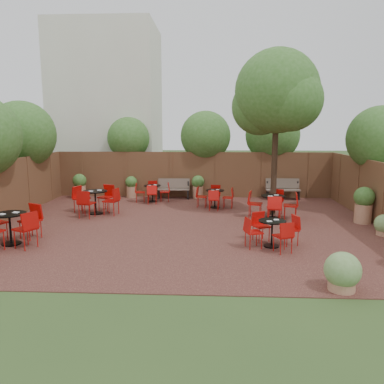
{
  "coord_description": "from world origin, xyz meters",
  "views": [
    {
      "loc": [
        0.76,
        -11.56,
        3.06
      ],
      "look_at": [
        0.15,
        0.5,
        1.0
      ],
      "focal_mm": 35.54,
      "sensor_mm": 36.0,
      "label": 1
    }
  ],
  "objects": [
    {
      "name": "ground",
      "position": [
        0.0,
        0.0,
        0.0
      ],
      "size": [
        80.0,
        80.0,
        0.0
      ],
      "primitive_type": "plane",
      "color": "#354F23",
      "rests_on": "ground"
    },
    {
      "name": "courtyard_paving",
      "position": [
        0.0,
        0.0,
        0.01
      ],
      "size": [
        12.0,
        10.0,
        0.02
      ],
      "primitive_type": "cube",
      "color": "#3C1C18",
      "rests_on": "ground"
    },
    {
      "name": "fence_back",
      "position": [
        0.0,
        5.0,
        1.0
      ],
      "size": [
        12.0,
        0.08,
        2.0
      ],
      "primitive_type": "cube",
      "color": "#54321F",
      "rests_on": "ground"
    },
    {
      "name": "fence_right",
      "position": [
        6.0,
        0.0,
        1.0
      ],
      "size": [
        0.08,
        10.0,
        2.0
      ],
      "primitive_type": "cube",
      "color": "#54321F",
      "rests_on": "ground"
    },
    {
      "name": "neighbour_building",
      "position": [
        -4.5,
        8.0,
        4.0
      ],
      "size": [
        5.0,
        4.0,
        8.0
      ],
      "primitive_type": "cube",
      "color": "beige",
      "rests_on": "ground"
    },
    {
      "name": "overhang_foliage",
      "position": [
        -2.04,
        2.7,
        2.71
      ],
      "size": [
        15.63,
        10.55,
        2.61
      ],
      "color": "#325F1E",
      "rests_on": "ground"
    },
    {
      "name": "courtyard_tree",
      "position": [
        2.94,
        1.69,
        4.08
      ],
      "size": [
        2.92,
        2.85,
        5.65
      ],
      "rotation": [
        0.0,
        0.0,
        -0.19
      ],
      "color": "black",
      "rests_on": "courtyard_paving"
    },
    {
      "name": "park_bench_left",
      "position": [
        -0.85,
        4.62,
        0.46
      ],
      "size": [
        1.38,
        0.48,
        0.85
      ],
      "rotation": [
        0.0,
        0.0,
        0.03
      ],
      "color": "brown",
      "rests_on": "courtyard_paving"
    },
    {
      "name": "park_bench_right",
      "position": [
        3.83,
        4.62,
        0.47
      ],
      "size": [
        1.43,
        0.46,
        0.88
      ],
      "rotation": [
        0.0,
        0.0,
        -0.0
      ],
      "color": "brown",
      "rests_on": "courtyard_paving"
    },
    {
      "name": "bistro_tables",
      "position": [
        -1.0,
        0.58,
        0.47
      ],
      "size": [
        9.02,
        7.57,
        0.96
      ],
      "color": "black",
      "rests_on": "courtyard_paving"
    },
    {
      "name": "planters",
      "position": [
        0.24,
        3.18,
        0.6
      ],
      "size": [
        11.16,
        4.67,
        1.17
      ],
      "color": "#A67153",
      "rests_on": "courtyard_paving"
    },
    {
      "name": "low_shrubs",
      "position": [
        4.51,
        -3.34,
        0.36
      ],
      "size": [
        3.08,
        4.46,
        0.74
      ],
      "color": "#A67153",
      "rests_on": "courtyard_paving"
    }
  ]
}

